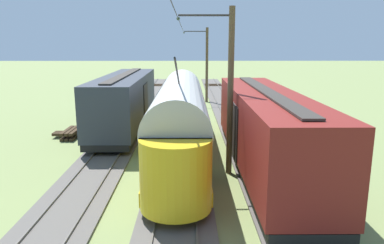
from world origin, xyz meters
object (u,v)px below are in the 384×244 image
(catenary_pole_foreground, at_px, (206,64))
(track_end_bumper, at_px, (144,101))
(coach_far_siding, at_px, (265,129))
(boxcar_adjacent, at_px, (125,100))
(vintage_streetcar, at_px, (180,116))
(spare_tie_stack, at_px, (72,133))
(catenary_pole_mid_near, at_px, (229,90))

(catenary_pole_foreground, height_order, track_end_bumper, catenary_pole_foreground)
(coach_far_siding, bearing_deg, track_end_bumper, -67.30)
(boxcar_adjacent, xyz_separation_m, coach_far_siding, (-8.26, 9.12, 0.00))
(vintage_streetcar, height_order, spare_tie_stack, vintage_streetcar)
(vintage_streetcar, distance_m, catenary_pole_foreground, 19.33)
(coach_far_siding, relative_size, track_end_bumper, 8.20)
(vintage_streetcar, relative_size, spare_tie_stack, 7.35)
(boxcar_adjacent, height_order, catenary_pole_foreground, catenary_pole_foreground)
(coach_far_siding, xyz_separation_m, catenary_pole_mid_near, (1.79, 0.23, 1.89))
(catenary_pole_mid_near, bearing_deg, vintage_streetcar, -50.37)
(catenary_pole_foreground, distance_m, catenary_pole_mid_near, 21.93)
(boxcar_adjacent, height_order, coach_far_siding, same)
(vintage_streetcar, distance_m, spare_tie_stack, 8.73)
(spare_tie_stack, bearing_deg, catenary_pole_mid_near, 144.43)
(boxcar_adjacent, relative_size, track_end_bumper, 7.81)
(vintage_streetcar, height_order, track_end_bumper, vintage_streetcar)
(vintage_streetcar, height_order, catenary_pole_foreground, catenary_pole_foreground)
(coach_far_siding, bearing_deg, spare_tie_stack, -30.31)
(boxcar_adjacent, relative_size, coach_far_siding, 0.95)
(vintage_streetcar, distance_m, boxcar_adjacent, 7.72)
(coach_far_siding, height_order, catenary_pole_foreground, catenary_pole_foreground)
(boxcar_adjacent, height_order, catenary_pole_mid_near, catenary_pole_mid_near)
(catenary_pole_mid_near, bearing_deg, coach_far_siding, -172.63)
(catenary_pole_mid_near, relative_size, spare_tie_stack, 3.26)
(vintage_streetcar, relative_size, boxcar_adjacent, 1.25)
(vintage_streetcar, xyz_separation_m, boxcar_adjacent, (4.13, -6.52, -0.10))
(vintage_streetcar, relative_size, catenary_pole_foreground, 2.26)
(spare_tie_stack, xyz_separation_m, track_end_bumper, (-3.28, -13.01, 0.13))
(vintage_streetcar, distance_m, coach_far_siding, 4.88)
(coach_far_siding, distance_m, catenary_pole_mid_near, 2.61)
(track_end_bumper, bearing_deg, vintage_streetcar, 103.54)
(catenary_pole_mid_near, bearing_deg, spare_tie_stack, -35.57)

